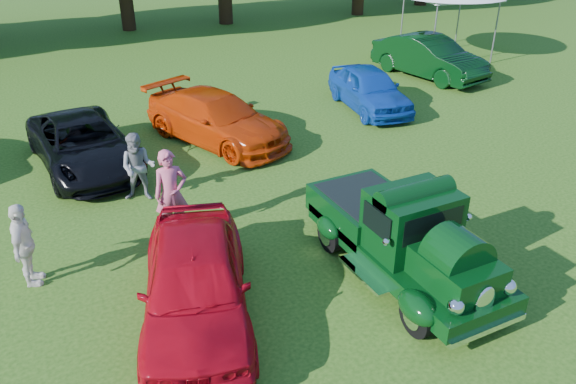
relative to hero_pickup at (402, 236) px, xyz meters
name	(u,v)px	position (x,y,z in m)	size (l,w,h in m)	color
ground	(366,277)	(-0.67, 0.12, -0.79)	(120.00, 120.00, 0.00)	#214810
hero_pickup	(402,236)	(0.00, 0.00, 0.00)	(2.18, 4.69, 1.83)	black
red_convertible	(195,282)	(-3.94, 0.45, -0.04)	(1.78, 4.43, 1.51)	#A80714
back_car_black	(84,144)	(-4.63, 7.67, -0.12)	(2.23, 4.84, 1.35)	black
back_car_orange	(216,118)	(-0.84, 7.79, -0.08)	(2.01, 4.94, 1.43)	#BA3006
back_car_blue	(369,89)	(4.80, 8.16, -0.09)	(1.67, 4.15, 1.42)	#0E3BA0
back_car_green	(429,57)	(9.08, 10.29, 0.01)	(1.70, 4.87, 1.61)	black
spectator_pink	(171,194)	(-3.50, 3.31, 0.18)	(0.71, 0.47, 1.95)	#CA5374
spectator_grey	(138,167)	(-3.75, 5.20, 0.05)	(0.82, 0.64, 1.69)	gray
spectator_white	(24,245)	(-6.41, 2.81, 0.05)	(0.99, 0.41, 1.68)	silver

